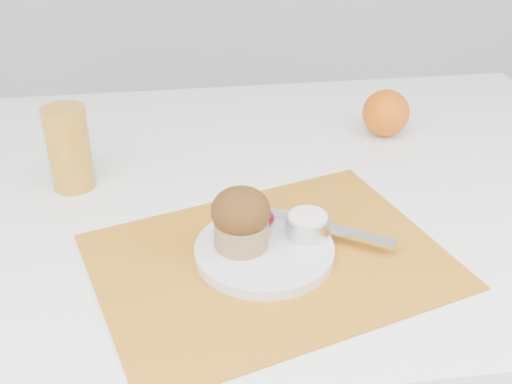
{
  "coord_description": "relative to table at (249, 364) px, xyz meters",
  "views": [
    {
      "loc": [
        -0.1,
        -0.77,
        1.25
      ],
      "look_at": [
        0.0,
        -0.05,
        0.8
      ],
      "focal_mm": 45.0,
      "sensor_mm": 36.0,
      "label": 1
    }
  ],
  "objects": [
    {
      "name": "raspberry_near",
      "position": [
        0.01,
        -0.13,
        0.4
      ],
      "size": [
        0.02,
        0.02,
        0.02
      ],
      "primitive_type": "ellipsoid",
      "color": "#50020F",
      "rests_on": "plate"
    },
    {
      "name": "butter_knife",
      "position": [
        0.07,
        -0.14,
        0.4
      ],
      "size": [
        0.19,
        0.13,
        0.01
      ],
      "primitive_type": "cube",
      "rotation": [
        0.0,
        0.0,
        -0.58
      ],
      "color": "silver",
      "rests_on": "plate"
    },
    {
      "name": "table",
      "position": [
        0.0,
        0.0,
        0.0
      ],
      "size": [
        1.2,
        0.8,
        0.75
      ],
      "primitive_type": "cube",
      "color": "white",
      "rests_on": "ground"
    },
    {
      "name": "placemat",
      "position": [
        0.01,
        -0.19,
        0.38
      ],
      "size": [
        0.5,
        0.43,
        0.0
      ],
      "primitive_type": "cube",
      "rotation": [
        0.0,
        0.0,
        0.3
      ],
      "color": "#BB721A",
      "rests_on": "table"
    },
    {
      "name": "cream",
      "position": [
        0.06,
        -0.16,
        0.42
      ],
      "size": [
        0.06,
        0.06,
        0.01
      ],
      "primitive_type": "cylinder",
      "rotation": [
        0.0,
        0.0,
        -0.28
      ],
      "color": "white",
      "rests_on": "ramekin"
    },
    {
      "name": "juice_glass",
      "position": [
        -0.26,
        0.04,
        0.44
      ],
      "size": [
        0.07,
        0.07,
        0.13
      ],
      "primitive_type": "cylinder",
      "rotation": [
        0.0,
        0.0,
        0.13
      ],
      "color": "#C28724",
      "rests_on": "table"
    },
    {
      "name": "orange",
      "position": [
        0.26,
        0.15,
        0.42
      ],
      "size": [
        0.08,
        0.08,
        0.08
      ],
      "primitive_type": "sphere",
      "color": "#DD5B07",
      "rests_on": "table"
    },
    {
      "name": "plate",
      "position": [
        0.0,
        -0.18,
        0.39
      ],
      "size": [
        0.18,
        0.18,
        0.01
      ],
      "primitive_type": "cylinder",
      "rotation": [
        0.0,
        0.0,
        0.02
      ],
      "color": "silver",
      "rests_on": "placemat"
    },
    {
      "name": "raspberry_far",
      "position": [
        0.05,
        -0.15,
        0.4
      ],
      "size": [
        0.02,
        0.02,
        0.02
      ],
      "primitive_type": "ellipsoid",
      "color": "#600211",
      "rests_on": "plate"
    },
    {
      "name": "ramekin",
      "position": [
        0.06,
        -0.16,
        0.41
      ],
      "size": [
        0.07,
        0.07,
        0.03
      ],
      "primitive_type": "cylinder",
      "rotation": [
        0.0,
        0.0,
        -0.35
      ],
      "color": "silver",
      "rests_on": "plate"
    },
    {
      "name": "muffin",
      "position": [
        -0.03,
        -0.17,
        0.43
      ],
      "size": [
        0.09,
        0.09,
        0.08
      ],
      "color": "#A67E50",
      "rests_on": "plate"
    }
  ]
}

